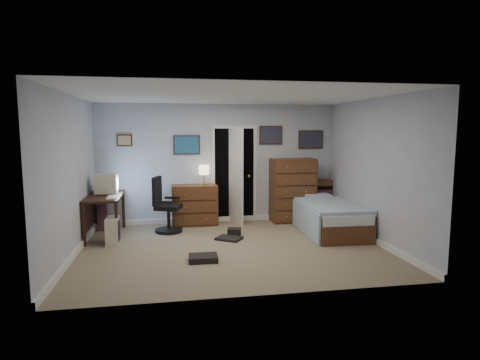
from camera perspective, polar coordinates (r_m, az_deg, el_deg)
name	(u,v)px	position (r m, az deg, el deg)	size (l,w,h in m)	color
floor	(232,248)	(6.80, -1.12, -9.66)	(5.00, 4.00, 0.02)	gray
computer_desk	(100,205)	(7.81, -19.35, -3.35)	(0.64, 1.34, 0.77)	#311A10
crt_monitor	(106,184)	(7.88, -18.46, -0.52)	(0.41, 0.38, 0.37)	beige
keyboard	(112,197)	(7.40, -17.77, -2.36)	(0.15, 0.41, 0.02)	beige
pc_tower	(113,231)	(7.31, -17.65, -6.87)	(0.22, 0.43, 0.46)	beige
office_chair	(165,211)	(7.85, -10.56, -4.33)	(0.65, 0.65, 1.07)	black
media_stack	(102,208)	(8.29, -18.97, -3.77)	(0.18, 0.18, 0.89)	maroon
low_dresser	(195,205)	(8.37, -6.46, -3.54)	(0.93, 0.47, 0.83)	brown
table_lamp	(204,171)	(8.29, -5.14, 1.34)	(0.21, 0.21, 0.40)	gold
doorway	(232,173)	(8.87, -1.14, 0.93)	(0.96, 1.12, 2.05)	black
tall_dresser	(292,190)	(8.68, 7.46, -1.43)	(0.92, 0.54, 1.35)	brown
headboard_bookcase	(325,198)	(9.08, 12.03, -2.53)	(0.97, 0.28, 0.87)	brown
bed	(329,217)	(7.92, 12.49, -5.15)	(1.08, 1.95, 0.63)	brown
wall_posters	(244,140)	(8.56, 0.62, 5.71)	(4.38, 0.04, 0.60)	#331E11
floor_clutter	(219,245)	(6.78, -2.94, -9.22)	(1.04, 1.62, 0.15)	black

